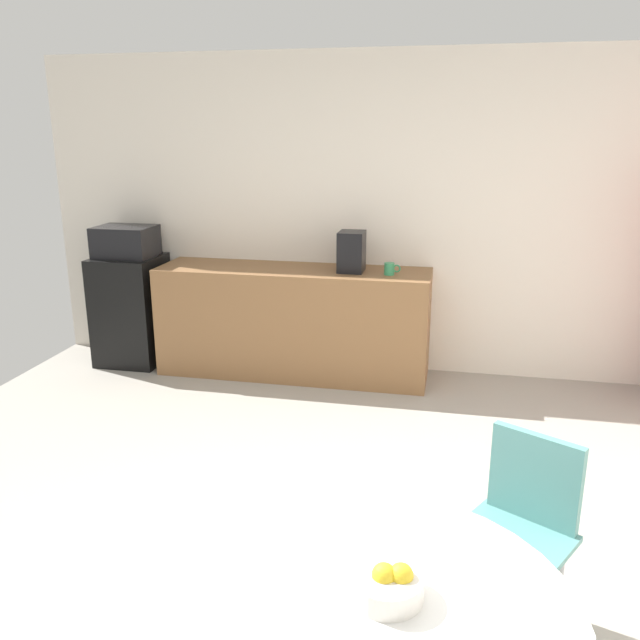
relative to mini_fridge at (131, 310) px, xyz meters
name	(u,v)px	position (x,y,z in m)	size (l,w,h in m)	color
ground_plane	(314,591)	(2.22, -2.65, -0.47)	(6.00, 6.00, 0.00)	#9E998E
wall_back	(391,217)	(2.22, 0.35, 0.83)	(6.00, 0.10, 2.60)	silver
counter_block	(294,322)	(1.47, 0.00, -0.02)	(2.23, 0.60, 0.90)	brown
mini_fridge	(131,310)	(0.00, 0.00, 0.00)	(0.54, 0.54, 0.94)	black
microwave	(126,242)	(0.00, 0.00, 0.60)	(0.48, 0.38, 0.26)	black
round_table	(369,638)	(2.58, -3.54, 0.13)	(1.19, 1.19, 0.72)	silver
chair_teal	(522,513)	(3.08, -2.66, 0.05)	(0.57, 0.57, 0.83)	silver
fruit_bowl	(388,584)	(2.63, -3.50, 0.29)	(0.21, 0.21, 0.11)	silver
mug_white	(390,269)	(2.26, -0.06, 0.48)	(0.13, 0.08, 0.09)	#338C59
coffee_maker	(352,252)	(1.95, 0.00, 0.59)	(0.20, 0.24, 0.32)	black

